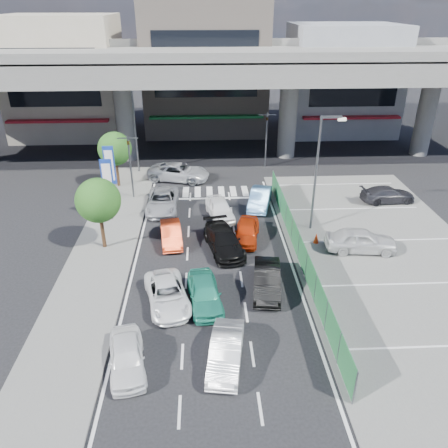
{
  "coord_description": "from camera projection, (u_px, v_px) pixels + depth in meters",
  "views": [
    {
      "loc": [
        -0.42,
        -20.93,
        14.48
      ],
      "look_at": [
        0.74,
        3.04,
        2.06
      ],
      "focal_mm": 35.0,
      "sensor_mm": 36.0,
      "label": 1
    }
  ],
  "objects": [
    {
      "name": "tree_near",
      "position": [
        98.0,
        201.0,
        26.93
      ],
      "size": [
        2.8,
        2.8,
        4.8
      ],
      "color": "#382314",
      "rests_on": "ground"
    },
    {
      "name": "ground",
      "position": [
        214.0,
        280.0,
        25.24
      ],
      "size": [
        120.0,
        120.0,
        0.0
      ],
      "primitive_type": "plane",
      "color": "black",
      "rests_on": "ground"
    },
    {
      "name": "building_center",
      "position": [
        205.0,
        66.0,
        51.04
      ],
      "size": [
        14.0,
        10.9,
        15.0
      ],
      "color": "gray",
      "rests_on": "ground"
    },
    {
      "name": "sedan_black_mid",
      "position": [
        224.0,
        241.0,
        27.94
      ],
      "size": [
        2.91,
        5.06,
        1.38
      ],
      "primitive_type": "imported",
      "rotation": [
        0.0,
        0.0,
        0.22
      ],
      "color": "black",
      "rests_on": "ground"
    },
    {
      "name": "crossing_wagon_silver",
      "position": [
        179.0,
        172.0,
        38.83
      ],
      "size": [
        5.85,
        3.74,
        1.5
      ],
      "primitive_type": "imported",
      "rotation": [
        0.0,
        0.0,
        1.33
      ],
      "color": "silver",
      "rests_on": "ground"
    },
    {
      "name": "parking_lot",
      "position": [
        387.0,
        257.0,
        27.47
      ],
      "size": [
        12.0,
        28.0,
        0.06
      ],
      "primitive_type": "cube",
      "color": "#5D5D5B",
      "rests_on": "ground"
    },
    {
      "name": "building_east",
      "position": [
        341.0,
        79.0,
        51.53
      ],
      "size": [
        12.0,
        10.9,
        12.0
      ],
      "color": "gray",
      "rests_on": "ground"
    },
    {
      "name": "hatch_white_back_mid",
      "position": [
        226.0,
        351.0,
        19.23
      ],
      "size": [
        1.94,
        4.06,
        1.28
      ],
      "primitive_type": "imported",
      "rotation": [
        0.0,
        0.0,
        -0.15
      ],
      "color": "silver",
      "rests_on": "ground"
    },
    {
      "name": "building_west",
      "position": [
        66.0,
        77.0,
        49.93
      ],
      "size": [
        12.0,
        10.9,
        13.0
      ],
      "color": "#A59B85",
      "rests_on": "ground"
    },
    {
      "name": "tree_far",
      "position": [
        115.0,
        149.0,
        36.21
      ],
      "size": [
        2.8,
        2.8,
        4.8
      ],
      "color": "#382314",
      "rests_on": "ground"
    },
    {
      "name": "taxi_orange_right",
      "position": [
        247.0,
        231.0,
        29.16
      ],
      "size": [
        2.21,
        4.05,
        1.3
      ],
      "primitive_type": "imported",
      "rotation": [
        0.0,
        0.0,
        -0.18
      ],
      "color": "#BB2D0A",
      "rests_on": "ground"
    },
    {
      "name": "hatch_black_mid_right",
      "position": [
        267.0,
        280.0,
        24.04
      ],
      "size": [
        1.95,
        4.28,
        1.36
      ],
      "primitive_type": "imported",
      "rotation": [
        0.0,
        0.0,
        -0.13
      ],
      "color": "black",
      "rests_on": "ground"
    },
    {
      "name": "traffic_light_left",
      "position": [
        129.0,
        152.0,
        33.81
      ],
      "size": [
        1.6,
        1.24,
        5.2
      ],
      "color": "#595B60",
      "rests_on": "ground"
    },
    {
      "name": "signboard_far",
      "position": [
        110.0,
        167.0,
        33.26
      ],
      "size": [
        0.8,
        0.14,
        4.7
      ],
      "color": "#595B60",
      "rests_on": "ground"
    },
    {
      "name": "taxi_orange_left",
      "position": [
        171.0,
        234.0,
        28.9
      ],
      "size": [
        1.73,
        3.84,
        1.22
      ],
      "primitive_type": "imported",
      "rotation": [
        0.0,
        0.0,
        0.12
      ],
      "color": "red",
      "rests_on": "ground"
    },
    {
      "name": "expressway",
      "position": [
        206.0,
        67.0,
        40.73
      ],
      "size": [
        64.0,
        14.0,
        10.75
      ],
      "color": "slate",
      "rests_on": "ground"
    },
    {
      "name": "taxi_teal_mid",
      "position": [
        205.0,
        293.0,
        22.98
      ],
      "size": [
        2.15,
        4.23,
        1.38
      ],
      "primitive_type": "imported",
      "rotation": [
        0.0,
        0.0,
        0.13
      ],
      "color": "teal",
      "rests_on": "ground"
    },
    {
      "name": "kei_truck_front_right",
      "position": [
        260.0,
        198.0,
        33.84
      ],
      "size": [
        2.45,
        4.42,
        1.38
      ],
      "primitive_type": "imported",
      "rotation": [
        0.0,
        0.0,
        -0.25
      ],
      "color": "#6198D3",
      "rests_on": "ground"
    },
    {
      "name": "van_white_back_left",
      "position": [
        127.0,
        357.0,
        18.96
      ],
      "size": [
        2.21,
        3.99,
        1.28
      ],
      "primitive_type": "imported",
      "rotation": [
        0.0,
        0.0,
        0.19
      ],
      "color": "white",
      "rests_on": "ground"
    },
    {
      "name": "fence_run",
      "position": [
        302.0,
        255.0,
        25.94
      ],
      "size": [
        0.16,
        22.0,
        1.8
      ],
      "primitive_type": null,
      "color": "#216235",
      "rests_on": "ground"
    },
    {
      "name": "street_lamp_left",
      "position": [
        137.0,
        122.0,
        38.74
      ],
      "size": [
        1.65,
        0.22,
        8.0
      ],
      "color": "#595B60",
      "rests_on": "ground"
    },
    {
      "name": "sedan_white_mid_left",
      "position": [
        167.0,
        294.0,
        23.01
      ],
      "size": [
        2.98,
        4.75,
        1.22
      ],
      "primitive_type": "imported",
      "rotation": [
        0.0,
        0.0,
        0.23
      ],
      "color": "white",
      "rests_on": "ground"
    },
    {
      "name": "sedan_white_front_mid",
      "position": [
        220.0,
        209.0,
        32.19
      ],
      "size": [
        2.37,
        4.29,
        1.38
      ],
      "primitive_type": "imported",
      "rotation": [
        0.0,
        0.0,
        0.19
      ],
      "color": "white",
      "rests_on": "ground"
    },
    {
      "name": "parked_sedan_dgrey",
      "position": [
        388.0,
        194.0,
        34.56
      ],
      "size": [
        4.38,
        2.02,
        1.24
      ],
      "primitive_type": "imported",
      "rotation": [
        0.0,
        0.0,
        1.64
      ],
      "color": "#2A292E",
      "rests_on": "parking_lot"
    },
    {
      "name": "traffic_cone",
      "position": [
        316.0,
        238.0,
        28.83
      ],
      "size": [
        0.44,
        0.44,
        0.7
      ],
      "primitive_type": "cone",
      "rotation": [
        0.0,
        0.0,
        0.25
      ],
      "color": "red",
      "rests_on": "parking_lot"
    },
    {
      "name": "traffic_light_right",
      "position": [
        267.0,
        126.0,
        40.52
      ],
      "size": [
        1.6,
        1.24,
        5.2
      ],
      "color": "#595B60",
      "rests_on": "ground"
    },
    {
      "name": "parked_sedan_white",
      "position": [
        361.0,
        240.0,
        27.74
      ],
      "size": [
        4.63,
        2.27,
        1.52
      ],
      "primitive_type": "imported",
      "rotation": [
        0.0,
        0.0,
        1.46
      ],
      "color": "silver",
      "rests_on": "parking_lot"
    },
    {
      "name": "wagon_silver_front_left",
      "position": [
        162.0,
        201.0,
        33.4
      ],
      "size": [
        2.32,
        4.98,
        1.38
      ],
      "primitive_type": "imported",
      "rotation": [
        0.0,
        0.0,
        -0.01
      ],
      "color": "#A3A5AA",
      "rests_on": "ground"
    },
    {
      "name": "street_lamp_right",
      "position": [
        319.0,
        165.0,
        28.68
      ],
      "size": [
        1.65,
        0.22,
        8.0
      ],
      "color": "#595B60",
      "rests_on": "ground"
    },
    {
      "name": "sidewalk_left",
      "position": [
        105.0,
        247.0,
        28.46
      ],
      "size": [
        4.0,
        30.0,
        0.12
      ],
      "primitive_type": "cube",
      "color": "#5D5D5B",
      "rests_on": "ground"
    },
    {
      "name": "signboard_near",
      "position": [
        108.0,
        181.0,
        30.61
      ],
      "size": [
        0.8,
        0.14,
        4.7
      ],
      "color": "#595B60",
      "rests_on": "ground"
    }
  ]
}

